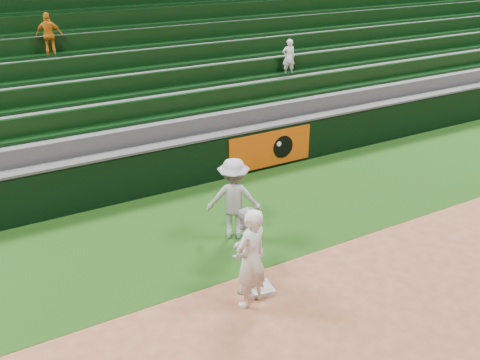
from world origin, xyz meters
name	(u,v)px	position (x,y,z in m)	size (l,w,h in m)	color
ground	(281,297)	(0.00, 0.00, 0.00)	(70.00, 70.00, 0.00)	brown
foul_grass	(206,226)	(0.00, 3.00, 0.00)	(36.00, 4.20, 0.01)	#13340D
first_base	(261,289)	(-0.23, 0.33, 0.05)	(0.43, 0.43, 0.10)	silver
first_baseman	(251,258)	(-0.58, 0.12, 0.93)	(0.68, 0.45, 1.86)	silver
baserunner	(246,250)	(-0.42, 0.54, 0.82)	(0.80, 0.62, 1.65)	#ACAFB7
base_coach	(234,199)	(0.32, 2.30, 0.90)	(1.16, 0.66, 1.79)	#A1A4AF
field_wall	(167,167)	(0.03, 5.20, 0.63)	(36.00, 0.45, 1.25)	black
stadium_seating	(115,92)	(-0.01, 8.97, 1.70)	(36.00, 5.95, 5.46)	#3C3C3F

